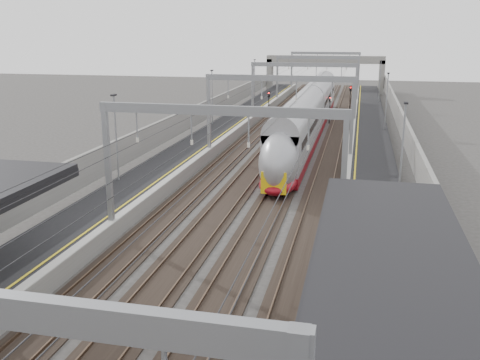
% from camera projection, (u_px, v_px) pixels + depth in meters
% --- Properties ---
extents(platform_left, '(4.00, 120.00, 1.00)m').
position_uv_depth(platform_left, '(201.00, 146.00, 51.96)').
color(platform_left, black).
rests_on(platform_left, ground).
extents(platform_right, '(4.00, 120.00, 1.00)m').
position_uv_depth(platform_right, '(370.00, 153.00, 48.59)').
color(platform_right, black).
rests_on(platform_right, ground).
extents(tracks, '(11.40, 140.00, 0.20)m').
position_uv_depth(tracks, '(282.00, 154.00, 50.40)').
color(tracks, black).
rests_on(tracks, ground).
extents(overhead_line, '(13.00, 140.00, 6.60)m').
position_uv_depth(overhead_line, '(293.00, 83.00, 54.99)').
color(overhead_line, gray).
rests_on(overhead_line, platform_left).
extents(overbridge, '(22.00, 2.20, 6.90)m').
position_uv_depth(overbridge, '(325.00, 64.00, 100.71)').
color(overbridge, slate).
rests_on(overbridge, ground).
extents(wall_left, '(0.30, 120.00, 3.20)m').
position_uv_depth(wall_left, '(169.00, 133.00, 52.34)').
color(wall_left, slate).
rests_on(wall_left, ground).
extents(wall_right, '(0.30, 120.00, 3.20)m').
position_uv_depth(wall_right, '(407.00, 143.00, 47.62)').
color(wall_right, slate).
rests_on(wall_right, ground).
extents(train, '(2.76, 50.33, 4.37)m').
position_uv_depth(train, '(308.00, 118.00, 57.77)').
color(train, maroon).
rests_on(train, ground).
extents(signal_green, '(0.32, 0.32, 3.48)m').
position_uv_depth(signal_green, '(269.00, 99.00, 72.19)').
color(signal_green, black).
rests_on(signal_green, ground).
extents(signal_red_near, '(0.32, 0.32, 3.48)m').
position_uv_depth(signal_red_near, '(330.00, 104.00, 66.95)').
color(signal_red_near, black).
rests_on(signal_red_near, ground).
extents(signal_red_far, '(0.32, 0.32, 3.48)m').
position_uv_depth(signal_red_far, '(350.00, 93.00, 79.35)').
color(signal_red_far, black).
rests_on(signal_red_far, ground).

